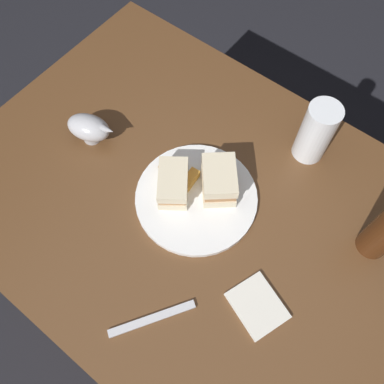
% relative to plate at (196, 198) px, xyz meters
% --- Properties ---
extents(ground_plane, '(6.00, 6.00, 0.00)m').
position_rel_plate_xyz_m(ground_plane, '(-0.02, -0.01, -0.74)').
color(ground_plane, black).
extents(dining_table, '(1.08, 0.82, 0.73)m').
position_rel_plate_xyz_m(dining_table, '(-0.02, -0.01, -0.37)').
color(dining_table, brown).
rests_on(dining_table, ground).
extents(plate, '(0.28, 0.28, 0.01)m').
position_rel_plate_xyz_m(plate, '(0.00, 0.00, 0.00)').
color(plate, white).
rests_on(plate, dining_table).
extents(sandwich_half_left, '(0.12, 0.12, 0.07)m').
position_rel_plate_xyz_m(sandwich_half_left, '(0.03, 0.05, 0.04)').
color(sandwich_half_left, beige).
rests_on(sandwich_half_left, plate).
extents(sandwich_half_right, '(0.11, 0.12, 0.06)m').
position_rel_plate_xyz_m(sandwich_half_right, '(-0.05, -0.02, 0.04)').
color(sandwich_half_right, beige).
rests_on(sandwich_half_right, plate).
extents(potato_wedge_front, '(0.05, 0.05, 0.02)m').
position_rel_plate_xyz_m(potato_wedge_front, '(-0.01, 0.06, 0.02)').
color(potato_wedge_front, '#B77F33').
rests_on(potato_wedge_front, plate).
extents(potato_wedge_middle, '(0.04, 0.03, 0.02)m').
position_rel_plate_xyz_m(potato_wedge_middle, '(-0.09, 0.01, 0.02)').
color(potato_wedge_middle, '#B77F33').
rests_on(potato_wedge_middle, plate).
extents(potato_wedge_back, '(0.03, 0.05, 0.02)m').
position_rel_plate_xyz_m(potato_wedge_back, '(-0.03, 0.02, 0.02)').
color(potato_wedge_back, gold).
rests_on(potato_wedge_back, plate).
extents(pint_glass, '(0.08, 0.08, 0.16)m').
position_rel_plate_xyz_m(pint_glass, '(0.13, 0.27, 0.06)').
color(pint_glass, white).
rests_on(pint_glass, dining_table).
extents(gravy_boat, '(0.13, 0.10, 0.07)m').
position_rel_plate_xyz_m(gravy_boat, '(-0.30, -0.02, 0.04)').
color(gravy_boat, '#B7B7BC').
rests_on(gravy_boat, dining_table).
extents(napkin, '(0.13, 0.12, 0.01)m').
position_rel_plate_xyz_m(napkin, '(0.24, -0.11, -0.00)').
color(napkin, silver).
rests_on(napkin, dining_table).
extents(fork, '(0.11, 0.16, 0.01)m').
position_rel_plate_xyz_m(fork, '(0.09, -0.27, -0.00)').
color(fork, silver).
rests_on(fork, dining_table).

